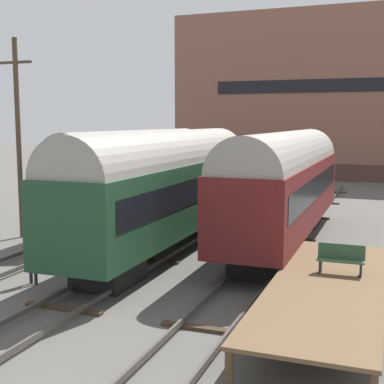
{
  "coord_description": "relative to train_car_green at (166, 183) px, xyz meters",
  "views": [
    {
      "loc": [
        8.99,
        -16.05,
        5.62
      ],
      "look_at": [
        0.0,
        8.0,
        2.2
      ],
      "focal_mm": 50.0,
      "sensor_mm": 36.0,
      "label": 1
    }
  ],
  "objects": [
    {
      "name": "track_right",
      "position": [
        4.54,
        -4.77,
        -2.83
      ],
      "size": [
        2.6,
        60.0,
        0.26
      ],
      "color": "#4C4742",
      "rests_on": "ground"
    },
    {
      "name": "train_car_green",
      "position": [
        0.0,
        0.0,
        0.0
      ],
      "size": [
        2.94,
        15.35,
        5.23
      ],
      "color": "black",
      "rests_on": "ground"
    },
    {
      "name": "ground_plane",
      "position": [
        0.0,
        -4.77,
        -2.98
      ],
      "size": [
        200.0,
        200.0,
        0.0
      ],
      "primitive_type": "plane",
      "color": "#56544F"
    },
    {
      "name": "warehouse_building",
      "position": [
        3.42,
        36.84,
        5.1
      ],
      "size": [
        31.15,
        12.32,
        16.16
      ],
      "color": "#4F342A",
      "rests_on": "ground"
    },
    {
      "name": "train_car_grey",
      "position": [
        -4.54,
        6.51,
        -0.09
      ],
      "size": [
        3.07,
        15.21,
        5.12
      ],
      "color": "black",
      "rests_on": "ground"
    },
    {
      "name": "track_left",
      "position": [
        -4.54,
        -4.77,
        -2.83
      ],
      "size": [
        2.6,
        60.0,
        0.26
      ],
      "color": "#4C4742",
      "rests_on": "ground"
    },
    {
      "name": "track_middle",
      "position": [
        0.0,
        -4.77,
        -2.83
      ],
      "size": [
        2.6,
        60.0,
        0.26
      ],
      "color": "#4C4742",
      "rests_on": "ground"
    },
    {
      "name": "bench",
      "position": [
        7.69,
        -4.38,
        -1.5
      ],
      "size": [
        1.4,
        0.4,
        0.91
      ],
      "color": "#2D4C33",
      "rests_on": "station_platform"
    },
    {
      "name": "person_worker",
      "position": [
        -2.47,
        -5.91,
        -1.91
      ],
      "size": [
        0.32,
        0.32,
        1.76
      ],
      "color": "#282833",
      "rests_on": "ground"
    },
    {
      "name": "train_car_maroon",
      "position": [
        4.54,
        3.19,
        -0.03
      ],
      "size": [
        2.9,
        15.51,
        5.16
      ],
      "color": "black",
      "rests_on": "ground"
    },
    {
      "name": "utility_pole",
      "position": [
        -7.72,
        0.24,
        1.93
      ],
      "size": [
        1.8,
        0.24,
        9.48
      ],
      "color": "#473828",
      "rests_on": "ground"
    },
    {
      "name": "station_platform",
      "position": [
        7.43,
        -5.5,
        -2.07
      ],
      "size": [
        3.16,
        10.5,
        0.99
      ],
      "color": "brown",
      "rests_on": "ground"
    }
  ]
}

